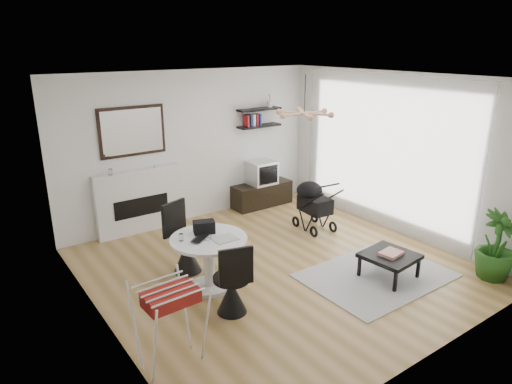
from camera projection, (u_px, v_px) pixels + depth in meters
floor at (277, 267)px, 6.69m from camera, size 5.00×5.00×0.00m
ceiling at (280, 78)px, 5.85m from camera, size 5.00×5.00×0.00m
wall_back at (193, 147)px, 8.20m from camera, size 5.00×0.00×5.00m
wall_left at (95, 217)px, 4.89m from camera, size 0.00×5.00×5.00m
wall_right at (395, 154)px, 7.65m from camera, size 0.00×5.00×5.00m
sheer_curtain at (382, 153)px, 7.75m from camera, size 0.04×3.60×2.60m
fireplace at (139, 194)px, 7.74m from camera, size 1.50×0.17×2.16m
shelf_lower at (259, 126)px, 8.79m from camera, size 0.90×0.25×0.04m
shelf_upper at (259, 109)px, 8.69m from camera, size 0.90×0.25×0.04m
pendant_lamp at (304, 113)px, 6.64m from camera, size 0.90×0.90×0.10m
tv_console at (262, 194)px, 9.14m from camera, size 1.24×0.43×0.46m
crt_tv at (262, 172)px, 8.99m from camera, size 0.52×0.46×0.46m
dining_table at (209, 255)px, 5.95m from camera, size 1.01×1.01×0.74m
laptop at (204, 239)px, 5.81m from camera, size 0.38×0.35×0.03m
black_bag at (204, 227)px, 6.00m from camera, size 0.32×0.25×0.17m
newspaper at (224, 239)px, 5.84m from camera, size 0.32×0.26×0.01m
drinking_glass at (181, 237)px, 5.77m from camera, size 0.06×0.06×0.10m
chair_far at (186, 250)px, 6.48m from camera, size 0.53×0.54×1.01m
chair_near at (232, 291)px, 5.47m from camera, size 0.48×0.50×0.94m
drying_rack at (170, 324)px, 4.52m from camera, size 0.62×0.58×0.90m
stroller at (313, 207)px, 7.98m from camera, size 0.53×0.79×0.93m
rug at (376, 275)px, 6.43m from camera, size 2.00×1.44×0.01m
coffee_table at (390, 257)px, 6.30m from camera, size 0.73×0.73×0.34m
magazines at (391, 253)px, 6.26m from camera, size 0.33×0.27×0.04m
potted_plant at (497, 246)px, 6.24m from camera, size 0.57×0.57×0.97m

